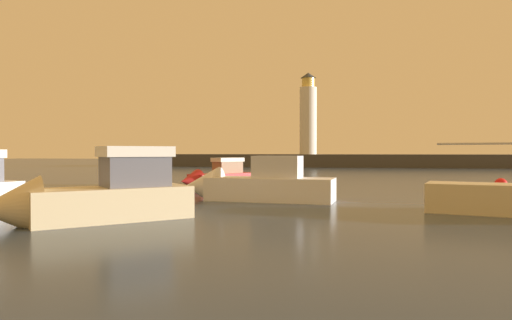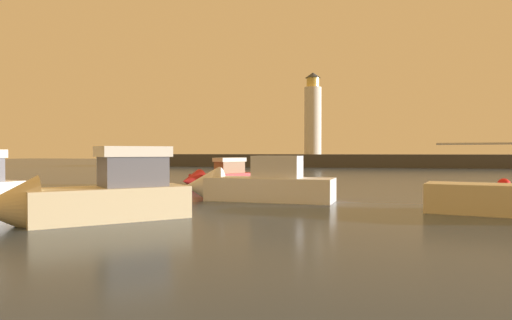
% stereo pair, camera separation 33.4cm
% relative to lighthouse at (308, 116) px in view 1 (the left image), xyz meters
% --- Properties ---
extents(ground_plane, '(222.91, 222.91, 0.00)m').
position_rel_lighthouse_xyz_m(ground_plane, '(2.15, -37.15, -8.12)').
color(ground_plane, '#2D3D51').
extents(breakwater, '(61.65, 6.81, 1.97)m').
position_rel_lighthouse_xyz_m(breakwater, '(2.15, 0.00, -7.13)').
color(breakwater, '#423F3D').
rests_on(breakwater, ground_plane).
extents(lighthouse, '(2.70, 2.70, 12.98)m').
position_rel_lighthouse_xyz_m(lighthouse, '(0.00, 0.00, 0.00)').
color(lighthouse, silver).
rests_on(lighthouse, breakwater).
extents(motorboat_1, '(6.31, 6.13, 2.92)m').
position_rel_lighthouse_xyz_m(motorboat_1, '(-2.24, -60.92, -7.27)').
color(motorboat_1, beige).
rests_on(motorboat_1, ground_plane).
extents(motorboat_2, '(4.51, 6.03, 2.22)m').
position_rel_lighthouse_xyz_m(motorboat_2, '(-2.52, -44.40, -7.48)').
color(motorboat_2, '#B21E1E').
rests_on(motorboat_2, ground_plane).
extents(motorboat_3, '(7.72, 2.74, 2.56)m').
position_rel_lighthouse_xyz_m(motorboat_3, '(1.65, -52.84, -7.39)').
color(motorboat_3, white).
rests_on(motorboat_3, ground_plane).
extents(mooring_buoy, '(0.76, 0.76, 0.76)m').
position_rel_lighthouse_xyz_m(mooring_buoy, '(15.51, -44.26, -7.74)').
color(mooring_buoy, red).
rests_on(mooring_buoy, ground_plane).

